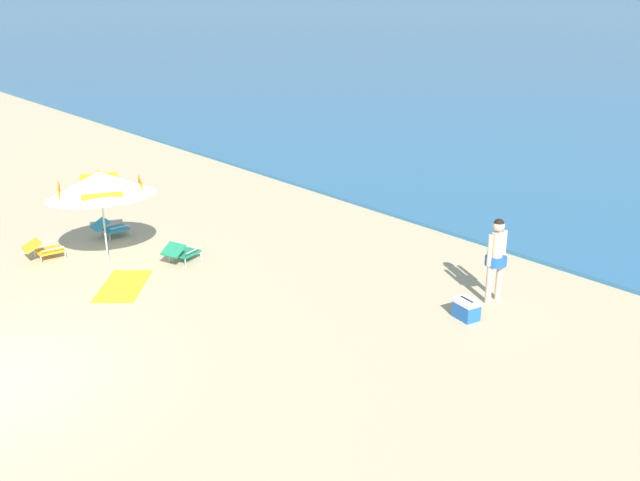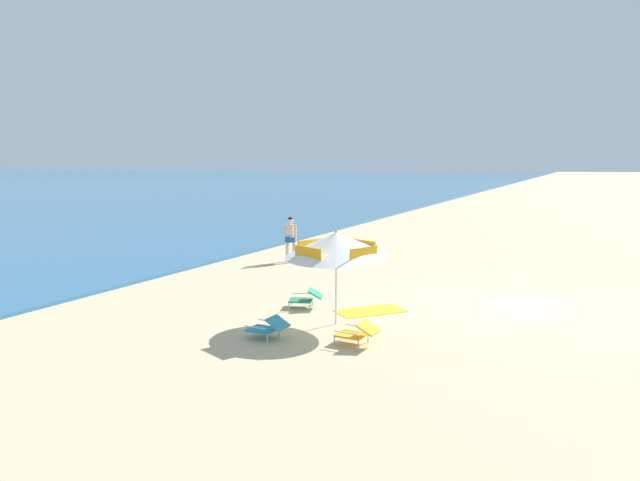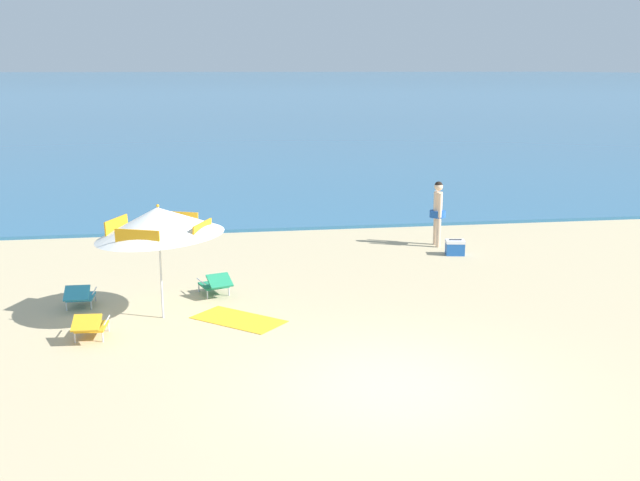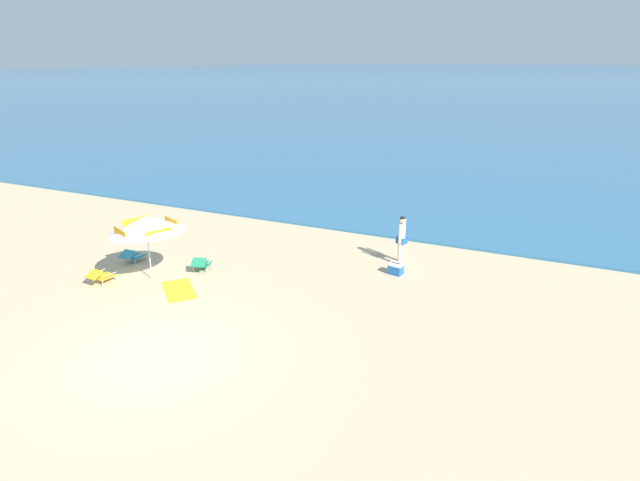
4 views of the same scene
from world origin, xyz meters
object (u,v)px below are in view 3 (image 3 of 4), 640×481
object	(u,v)px
person_standing_near_shore	(438,209)
beach_towel	(238,320)
lounge_chair_under_umbrella	(216,283)
lounge_chair_beside_umbrella	(79,295)
lounge_chair_facing_sea	(90,325)
beach_umbrella_striped_main	(158,222)
cooler_box	(455,247)

from	to	relation	value
person_standing_near_shore	beach_towel	bearing A→B (deg)	-136.59
lounge_chair_under_umbrella	lounge_chair_beside_umbrella	xyz separation A→B (m)	(-2.79, -0.45, -0.00)
lounge_chair_under_umbrella	lounge_chair_facing_sea	world-z (taller)	lounge_chair_under_umbrella
beach_umbrella_striped_main	lounge_chair_facing_sea	world-z (taller)	beach_umbrella_striped_main
lounge_chair_beside_umbrella	beach_towel	world-z (taller)	lounge_chair_beside_umbrella
cooler_box	beach_towel	world-z (taller)	cooler_box
beach_umbrella_striped_main	lounge_chair_beside_umbrella	world-z (taller)	beach_umbrella_striped_main
cooler_box	person_standing_near_shore	bearing A→B (deg)	98.27
lounge_chair_under_umbrella	person_standing_near_shore	size ratio (longest dim) A/B	0.56
person_standing_near_shore	lounge_chair_under_umbrella	bearing A→B (deg)	-148.64
person_standing_near_shore	beach_towel	world-z (taller)	person_standing_near_shore
lounge_chair_under_umbrella	person_standing_near_shore	world-z (taller)	person_standing_near_shore
beach_umbrella_striped_main	lounge_chair_beside_umbrella	bearing A→B (deg)	152.36
lounge_chair_facing_sea	cooler_box	xyz separation A→B (m)	(8.67, 5.07, -0.07)
beach_umbrella_striped_main	lounge_chair_beside_umbrella	distance (m)	2.56
lounge_chair_facing_sea	cooler_box	distance (m)	10.04
lounge_chair_beside_umbrella	cooler_box	size ratio (longest dim) A/B	1.65
lounge_chair_facing_sea	cooler_box	size ratio (longest dim) A/B	1.68
beach_umbrella_striped_main	person_standing_near_shore	xyz separation A→B (m)	(7.26, 5.12, -0.90)
lounge_chair_beside_umbrella	person_standing_near_shore	bearing A→B (deg)	25.18
lounge_chair_beside_umbrella	lounge_chair_facing_sea	bearing A→B (deg)	-76.49
lounge_chair_facing_sea	person_standing_near_shore	size ratio (longest dim) A/B	0.51
cooler_box	lounge_chair_under_umbrella	bearing A→B (deg)	-157.04
beach_umbrella_striped_main	cooler_box	world-z (taller)	beach_umbrella_striped_main
person_standing_near_shore	lounge_chair_beside_umbrella	bearing A→B (deg)	-154.82
beach_umbrella_striped_main	lounge_chair_under_umbrella	bearing A→B (deg)	51.49
beach_umbrella_striped_main	person_standing_near_shore	world-z (taller)	beach_umbrella_striped_main
beach_umbrella_striped_main	cooler_box	xyz separation A→B (m)	(7.41, 4.04, -1.75)
lounge_chair_beside_umbrella	person_standing_near_shore	distance (m)	9.95
person_standing_near_shore	cooler_box	xyz separation A→B (m)	(0.16, -1.08, -0.84)
lounge_chair_under_umbrella	lounge_chair_facing_sea	xyz separation A→B (m)	(-2.32, -2.39, 0.00)
beach_umbrella_striped_main	cooler_box	distance (m)	8.62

